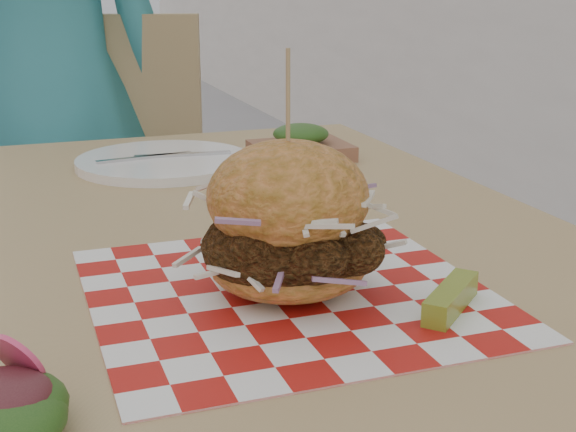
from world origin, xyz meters
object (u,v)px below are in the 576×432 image
diner (48,91)px  sandwich (288,228)px  patio_chair (134,197)px  patio_table (227,297)px

diner → sandwich: bearing=103.8°
diner → patio_chair: size_ratio=1.66×
patio_chair → sandwich: bearing=-72.8°
diner → patio_table: 1.01m
diner → sandwich: (0.14, -1.19, 0.03)m
patio_table → sandwich: sandwich is taller
diner → sandwich: 1.20m
sandwich → patio_chair: bearing=88.9°
patio_chair → sandwich: size_ratio=4.26×
patio_chair → diner: bearing=170.6°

